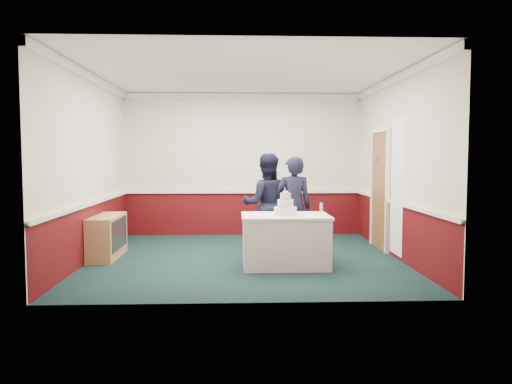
{
  "coord_description": "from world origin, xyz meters",
  "views": [
    {
      "loc": [
        -0.14,
        -8.1,
        1.68
      ],
      "look_at": [
        0.18,
        -0.1,
        1.1
      ],
      "focal_mm": 35.0,
      "sensor_mm": 36.0,
      "label": 1
    }
  ],
  "objects_px": {
    "cake_table": "(285,240)",
    "sideboard": "(107,236)",
    "person_woman": "(293,207)",
    "champagne_flute": "(321,207)",
    "wedding_cake": "(285,208)",
    "cake_knife": "(285,216)",
    "person_man": "(266,204)"
  },
  "relations": [
    {
      "from": "cake_table",
      "to": "person_woman",
      "type": "distance_m",
      "value": 0.89
    },
    {
      "from": "wedding_cake",
      "to": "sideboard",
      "type": "bearing_deg",
      "value": 164.96
    },
    {
      "from": "wedding_cake",
      "to": "person_woman",
      "type": "relative_size",
      "value": 0.22
    },
    {
      "from": "cake_knife",
      "to": "person_man",
      "type": "distance_m",
      "value": 1.13
    },
    {
      "from": "sideboard",
      "to": "person_man",
      "type": "xyz_separation_m",
      "value": [
        2.65,
        0.14,
        0.51
      ]
    },
    {
      "from": "sideboard",
      "to": "cake_table",
      "type": "distance_m",
      "value": 2.98
    },
    {
      "from": "cake_table",
      "to": "person_man",
      "type": "bearing_deg",
      "value": 104.25
    },
    {
      "from": "person_woman",
      "to": "champagne_flute",
      "type": "bearing_deg",
      "value": 103.44
    },
    {
      "from": "person_man",
      "to": "person_woman",
      "type": "distance_m",
      "value": 0.47
    },
    {
      "from": "sideboard",
      "to": "wedding_cake",
      "type": "relative_size",
      "value": 3.3
    },
    {
      "from": "cake_table",
      "to": "champagne_flute",
      "type": "xyz_separation_m",
      "value": [
        0.5,
        -0.28,
        0.53
      ]
    },
    {
      "from": "cake_knife",
      "to": "champagne_flute",
      "type": "height_order",
      "value": "champagne_flute"
    },
    {
      "from": "sideboard",
      "to": "champagne_flute",
      "type": "relative_size",
      "value": 5.85
    },
    {
      "from": "champagne_flute",
      "to": "person_woman",
      "type": "distance_m",
      "value": 1.07
    },
    {
      "from": "wedding_cake",
      "to": "champagne_flute",
      "type": "relative_size",
      "value": 1.78
    },
    {
      "from": "sideboard",
      "to": "person_man",
      "type": "distance_m",
      "value": 2.7
    },
    {
      "from": "champagne_flute",
      "to": "person_man",
      "type": "distance_m",
      "value": 1.4
    },
    {
      "from": "person_man",
      "to": "person_woman",
      "type": "height_order",
      "value": "person_man"
    },
    {
      "from": "wedding_cake",
      "to": "cake_knife",
      "type": "height_order",
      "value": "wedding_cake"
    },
    {
      "from": "sideboard",
      "to": "person_woman",
      "type": "xyz_separation_m",
      "value": [
        3.09,
        -0.03,
        0.49
      ]
    },
    {
      "from": "cake_table",
      "to": "sideboard",
      "type": "bearing_deg",
      "value": 164.96
    },
    {
      "from": "cake_knife",
      "to": "person_man",
      "type": "xyz_separation_m",
      "value": [
        -0.2,
        1.11,
        0.07
      ]
    },
    {
      "from": "sideboard",
      "to": "person_woman",
      "type": "distance_m",
      "value": 3.13
    },
    {
      "from": "person_woman",
      "to": "wedding_cake",
      "type": "bearing_deg",
      "value": 71.98
    },
    {
      "from": "cake_table",
      "to": "person_woman",
      "type": "relative_size",
      "value": 0.79
    },
    {
      "from": "person_man",
      "to": "cake_table",
      "type": "bearing_deg",
      "value": 104.27
    },
    {
      "from": "person_woman",
      "to": "person_man",
      "type": "bearing_deg",
      "value": -22.95
    },
    {
      "from": "cake_table",
      "to": "champagne_flute",
      "type": "distance_m",
      "value": 0.78
    },
    {
      "from": "sideboard",
      "to": "person_man",
      "type": "relative_size",
      "value": 0.7
    },
    {
      "from": "cake_knife",
      "to": "person_woman",
      "type": "bearing_deg",
      "value": 85.21
    },
    {
      "from": "sideboard",
      "to": "person_woman",
      "type": "height_order",
      "value": "person_woman"
    },
    {
      "from": "sideboard",
      "to": "cake_table",
      "type": "height_order",
      "value": "cake_table"
    }
  ]
}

